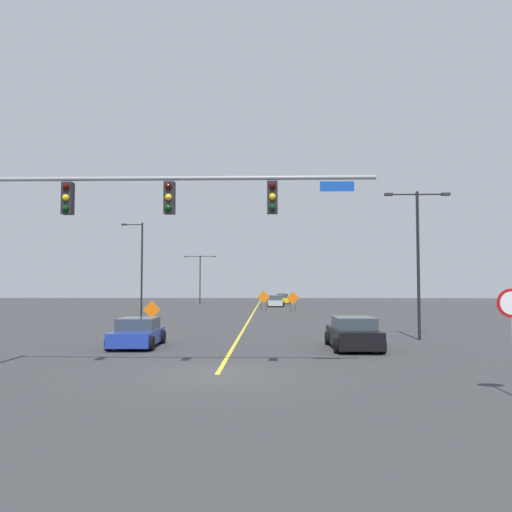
% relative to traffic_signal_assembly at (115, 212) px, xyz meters
% --- Properties ---
extents(ground, '(181.25, 181.25, 0.00)m').
position_rel_traffic_signal_assembly_xyz_m(ground, '(3.34, 0.02, -5.22)').
color(ground, '#38383A').
extents(road_centre_stripe, '(0.16, 100.70, 0.01)m').
position_rel_traffic_signal_assembly_xyz_m(road_centre_stripe, '(3.34, 50.36, -5.22)').
color(road_centre_stripe, yellow).
rests_on(road_centre_stripe, ground).
extents(traffic_signal_assembly, '(13.48, 0.44, 6.69)m').
position_rel_traffic_signal_assembly_xyz_m(traffic_signal_assembly, '(0.00, 0.00, 0.00)').
color(traffic_signal_assembly, gray).
rests_on(traffic_signal_assembly, ground).
extents(stop_sign, '(0.76, 0.07, 2.77)m').
position_rel_traffic_signal_assembly_xyz_m(stop_sign, '(11.32, -2.92, -3.27)').
color(stop_sign, gray).
rests_on(stop_sign, ground).
extents(street_lamp_near_right, '(3.42, 0.24, 7.75)m').
position_rel_traffic_signal_assembly_xyz_m(street_lamp_near_right, '(12.78, 10.63, -0.61)').
color(street_lamp_near_right, black).
rests_on(street_lamp_near_right, ground).
extents(street_lamp_mid_right, '(1.86, 0.24, 8.10)m').
position_rel_traffic_signal_assembly_xyz_m(street_lamp_mid_right, '(-5.96, 26.94, -0.76)').
color(street_lamp_mid_right, black).
rests_on(street_lamp_mid_right, ground).
extents(street_lamp_far_left, '(4.59, 0.24, 7.06)m').
position_rel_traffic_signal_assembly_xyz_m(street_lamp_far_left, '(-5.14, 58.45, -0.89)').
color(street_lamp_far_left, black).
rests_on(street_lamp_far_left, ground).
extents(construction_sign_left_shoulder, '(1.36, 0.20, 2.13)m').
position_rel_traffic_signal_assembly_xyz_m(construction_sign_left_shoulder, '(4.31, 41.38, -3.87)').
color(construction_sign_left_shoulder, orange).
rests_on(construction_sign_left_shoulder, ground).
extents(construction_sign_right_shoulder, '(1.13, 0.11, 1.84)m').
position_rel_traffic_signal_assembly_xyz_m(construction_sign_right_shoulder, '(-2.40, 15.84, -4.06)').
color(construction_sign_right_shoulder, orange).
rests_on(construction_sign_right_shoulder, ground).
extents(construction_sign_right_lane, '(1.32, 0.29, 2.10)m').
position_rel_traffic_signal_assembly_xyz_m(construction_sign_right_lane, '(7.41, 37.90, -3.89)').
color(construction_sign_right_lane, orange).
rests_on(construction_sign_right_lane, ground).
extents(car_blue_approaching, '(2.17, 4.08, 1.32)m').
position_rel_traffic_signal_assembly_xyz_m(car_blue_approaching, '(-1.08, 7.26, -4.59)').
color(car_blue_approaching, '#1E389E').
rests_on(car_blue_approaching, ground).
extents(car_black_distant, '(2.17, 4.42, 1.43)m').
position_rel_traffic_signal_assembly_xyz_m(car_black_distant, '(8.75, 6.73, -4.55)').
color(car_black_distant, black).
rests_on(car_black_distant, ground).
extents(car_silver_passing, '(2.22, 4.38, 1.45)m').
position_rel_traffic_signal_assembly_xyz_m(car_silver_passing, '(5.80, 49.91, -4.55)').
color(car_silver_passing, '#B7BABF').
rests_on(car_silver_passing, ground).
extents(car_yellow_mid, '(2.06, 4.23, 1.50)m').
position_rel_traffic_signal_assembly_xyz_m(car_yellow_mid, '(6.80, 59.38, -4.54)').
color(car_yellow_mid, gold).
rests_on(car_yellow_mid, ground).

